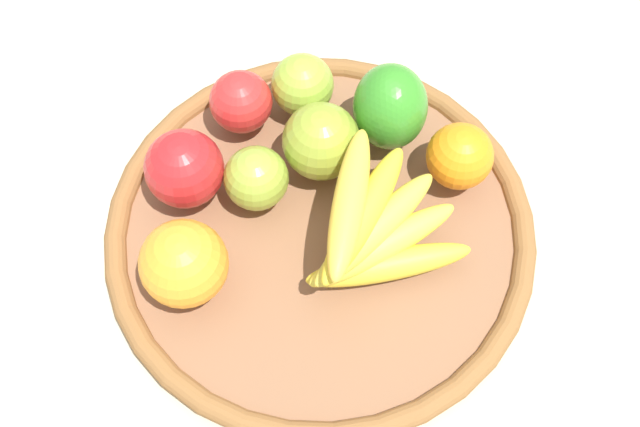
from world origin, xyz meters
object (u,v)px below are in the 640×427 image
(apple_0, at_px, (241,102))
(apple_2, at_px, (321,141))
(apple_1, at_px, (256,178))
(banana_bunch, at_px, (372,231))
(bell_pepper, at_px, (390,107))
(apple_3, at_px, (184,169))
(orange_0, at_px, (460,156))
(apple_4, at_px, (303,85))
(orange_1, at_px, (184,264))

(apple_0, bearing_deg, apple_2, -103.64)
(apple_1, bearing_deg, banana_bunch, -100.53)
(banana_bunch, bearing_deg, bell_pepper, 10.00)
(banana_bunch, height_order, bell_pepper, bell_pepper)
(apple_1, xyz_separation_m, apple_3, (-0.02, 0.07, 0.01))
(apple_2, bearing_deg, banana_bunch, -135.89)
(apple_2, relative_size, orange_0, 1.17)
(banana_bunch, height_order, apple_4, banana_bunch)
(bell_pepper, height_order, apple_4, bell_pepper)
(bell_pepper, relative_size, apple_3, 1.20)
(apple_0, bearing_deg, apple_3, 168.41)
(orange_0, bearing_deg, banana_bunch, 153.39)
(apple_1, relative_size, orange_0, 0.96)
(apple_0, distance_m, apple_3, 0.10)
(apple_3, relative_size, apple_4, 1.18)
(apple_1, relative_size, apple_4, 0.97)
(apple_3, bearing_deg, orange_0, -67.14)
(banana_bunch, height_order, apple_1, banana_bunch)
(apple_3, bearing_deg, banana_bunch, -92.06)
(orange_0, relative_size, orange_1, 0.82)
(bell_pepper, distance_m, apple_4, 0.10)
(bell_pepper, bearing_deg, orange_0, 47.54)
(apple_2, xyz_separation_m, apple_3, (-0.08, 0.12, -0.00))
(apple_1, xyz_separation_m, orange_0, (0.09, -0.19, 0.00))
(apple_3, bearing_deg, apple_4, -27.78)
(apple_2, height_order, apple_1, apple_2)
(apple_2, relative_size, banana_bunch, 0.48)
(apple_0, relative_size, apple_4, 0.99)
(apple_0, relative_size, bell_pepper, 0.70)
(apple_3, bearing_deg, orange_1, -156.19)
(orange_1, bearing_deg, apple_4, -7.65)
(apple_0, distance_m, banana_bunch, 0.21)
(apple_2, height_order, orange_0, apple_2)
(apple_0, xyz_separation_m, orange_0, (0.01, -0.23, 0.00))
(bell_pepper, xyz_separation_m, apple_4, (0.01, 0.10, -0.01))
(orange_0, relative_size, apple_4, 1.02)
(apple_2, relative_size, apple_1, 1.22)
(apple_1, distance_m, orange_0, 0.21)
(apple_1, relative_size, apple_3, 0.82)
(apple_2, bearing_deg, bell_pepper, -43.28)
(bell_pepper, relative_size, apple_4, 1.42)
(apple_2, height_order, bell_pepper, bell_pepper)
(apple_1, height_order, orange_0, orange_0)
(apple_0, height_order, banana_bunch, banana_bunch)
(apple_0, xyz_separation_m, banana_bunch, (-0.11, -0.18, 0.01))
(apple_2, xyz_separation_m, bell_pepper, (0.06, -0.05, 0.01))
(apple_1, xyz_separation_m, apple_4, (0.12, -0.00, 0.00))
(orange_0, xyz_separation_m, apple_4, (0.03, 0.18, -0.00))
(apple_2, height_order, apple_3, same)
(apple_1, distance_m, apple_4, 0.12)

